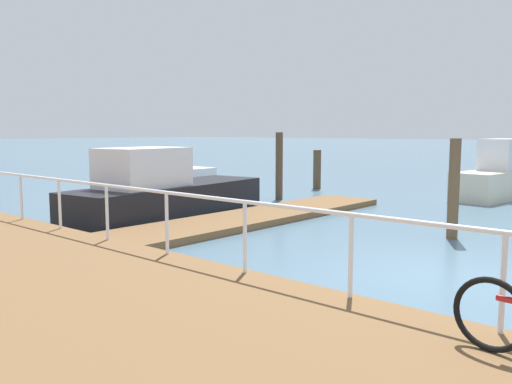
{
  "coord_description": "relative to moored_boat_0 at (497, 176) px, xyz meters",
  "views": [
    {
      "loc": [
        -8.75,
        -3.27,
        2.47
      ],
      "look_at": [
        -0.02,
        4.4,
        1.13
      ],
      "focal_mm": 37.03,
      "sensor_mm": 36.0,
      "label": 1
    }
  ],
  "objects": [
    {
      "name": "dock_piling_1",
      "position": [
        -1.71,
        6.86,
        0.02
      ],
      "size": [
        0.33,
        0.33,
        1.67
      ],
      "primitive_type": "cylinder",
      "color": "brown",
      "rests_on": "ground_plane"
    },
    {
      "name": "boardwalk_railing",
      "position": [
        -14.83,
        5.3,
        0.43
      ],
      "size": [
        0.06,
        23.31,
        1.08
      ],
      "color": "white",
      "rests_on": "boardwalk"
    },
    {
      "name": "dock_piling_2",
      "position": [
        -5.56,
        5.85,
        0.4
      ],
      "size": [
        0.26,
        0.26,
        2.43
      ],
      "primitive_type": "cylinder",
      "color": "brown",
      "rests_on": "ground_plane"
    },
    {
      "name": "moored_boat_0",
      "position": [
        0.0,
        0.0,
        0.0
      ],
      "size": [
        4.43,
        1.97,
        2.19
      ],
      "color": "beige",
      "rests_on": "ground_plane"
    },
    {
      "name": "floating_dock",
      "position": [
        -9.82,
        3.5,
        -0.73
      ],
      "size": [
        10.72,
        2.0,
        0.18
      ],
      "primitive_type": "cube",
      "color": "brown",
      "rests_on": "ground_plane"
    },
    {
      "name": "moored_boat_2",
      "position": [
        -10.72,
        6.07,
        -0.1
      ],
      "size": [
        6.87,
        2.79,
        2.01
      ],
      "color": "black",
      "rests_on": "ground_plane"
    },
    {
      "name": "dock_piling_0",
      "position": [
        -8.43,
        -1.58,
        0.34
      ],
      "size": [
        0.25,
        0.25,
        2.31
      ],
      "primitive_type": "cylinder",
      "color": "brown",
      "rests_on": "ground_plane"
    },
    {
      "name": "moored_boat_1",
      "position": [
        -7.48,
        10.44,
        -0.15
      ],
      "size": [
        4.41,
        2.01,
        1.79
      ],
      "color": "white",
      "rests_on": "ground_plane"
    }
  ]
}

